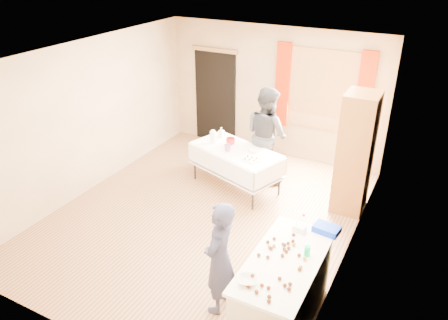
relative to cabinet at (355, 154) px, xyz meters
The scene contains 29 objects.
floor 2.59m from the cabinet, 146.44° to the right, with size 4.50×5.50×0.02m, color #9E7047.
ceiling 2.88m from the cabinet, 146.44° to the right, with size 4.50×5.50×0.02m, color white.
wall_back 2.48m from the cabinet, 144.11° to the left, with size 4.50×0.02×2.60m, color tan.
wall_front 4.55m from the cabinet, 116.00° to the right, with size 4.50×0.02×2.60m, color tan.
wall_left 4.46m from the cabinet, 162.74° to the right, with size 0.02×5.50×2.60m, color tan.
wall_right 1.38m from the cabinet, 78.44° to the right, with size 0.02×5.50×2.60m, color tan.
window_frame 1.79m from the cabinet, 125.27° to the left, with size 1.32×0.06×1.52m, color olive.
window_pane 1.78m from the cabinet, 125.56° to the left, with size 1.20×0.02×1.40m, color white.
curtain_left 2.28m from the cabinet, 142.67° to the left, with size 0.28×0.06×1.65m, color #A71E00.
curtain_right 1.46m from the cabinet, 98.84° to the left, with size 0.28×0.06×1.65m, color #A71E00.
doorway 3.58m from the cabinet, 156.80° to the left, with size 0.95×0.04×2.00m, color black.
door_lintel 3.71m from the cabinet, 157.25° to the left, with size 1.05×0.06×0.08m, color olive.
cabinet is the anchor object (origin of this frame).
counter 2.89m from the cabinet, 92.02° to the right, with size 0.73×1.54×0.91m.
party_table 2.06m from the cabinet, behind, with size 1.80×1.30×0.75m.
chair 2.11m from the cabinet, 159.97° to the left, with size 0.43×0.43×0.98m.
girl 3.08m from the cabinet, 105.93° to the right, with size 0.37×0.54×1.45m, color #242542.
woman 1.68m from the cabinet, 168.83° to the left, with size 1.06×0.99×1.75m, color black.
soda_can 2.66m from the cabinet, 88.20° to the right, with size 0.07×0.07×0.12m, color #049C4D.
mixing_bowl 3.36m from the cabinet, 95.28° to the right, with size 0.26×0.26×0.05m, color white.
foam_block 2.28m from the cabinet, 93.38° to the right, with size 0.15×0.10×0.08m, color white.
blue_basket 2.14m from the cabinet, 85.94° to the right, with size 0.30×0.20×0.08m, color #092DBE.
pitcher 2.46m from the cabinet, behind, with size 0.11×0.11×0.22m, color silver.
cup_red 2.15m from the cabinet, behind, with size 0.18×0.18×0.13m, color red.
cup_rainbow 2.11m from the cabinet, 169.19° to the right, with size 0.17×0.17×0.12m, color red.
small_bowl 1.69m from the cabinet, behind, with size 0.22×0.22×0.05m, color white.
pastry_tray 1.66m from the cabinet, 161.11° to the right, with size 0.28×0.20×0.02m, color white.
bottle 2.45m from the cabinet, behind, with size 0.10×0.10×0.19m, color white.
cake_balls 2.94m from the cabinet, 92.62° to the right, with size 0.52×1.15×0.04m.
Camera 1 is at (3.04, -5.12, 3.97)m, focal length 35.00 mm.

